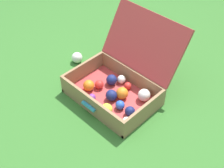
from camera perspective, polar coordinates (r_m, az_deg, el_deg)
ground_plane at (r=2.03m, az=2.06°, el=-2.24°), size 16.00×16.00×0.00m
open_suitcase at (r=1.97m, az=1.59°, el=0.47°), size 0.58×0.62×0.49m
stray_ball_on_grass at (r=2.29m, az=-6.67°, el=5.01°), size 0.08×0.08×0.08m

